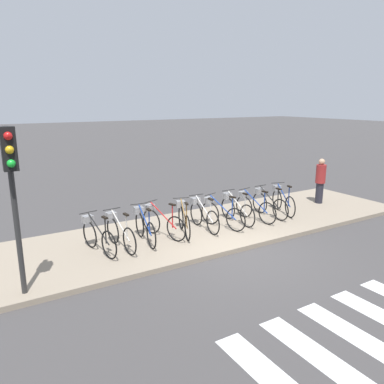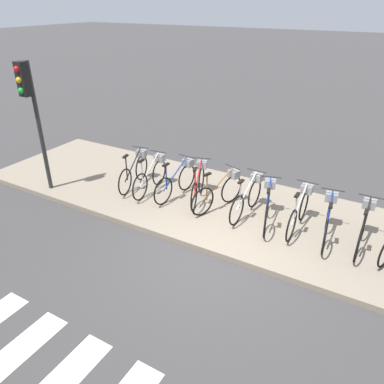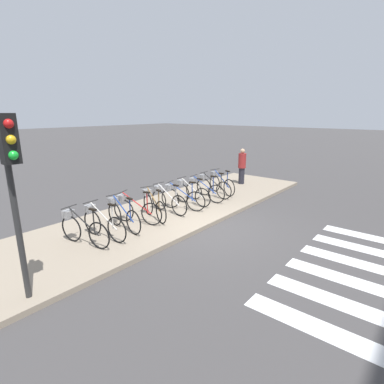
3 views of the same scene
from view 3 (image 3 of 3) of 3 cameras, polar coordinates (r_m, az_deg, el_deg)
The scene contains 15 objects.
ground_plane at distance 8.77m, azimuth 2.99°, elevation -6.93°, with size 120.00×120.00×0.00m, color #423F3F.
sidewalk at distance 9.81m, azimuth -5.18°, elevation -4.18°, with size 14.01×3.46×0.12m.
parked_bicycle_0 at distance 7.80m, azimuth -20.28°, elevation -6.37°, with size 0.49×1.58×0.99m.
parked_bicycle_1 at distance 8.04m, azimuth -16.85°, elevation -5.43°, with size 0.46×1.60×0.99m.
parked_bicycle_2 at distance 8.49m, azimuth -13.25°, elevation -4.08°, with size 0.46×1.60×0.99m.
parked_bicycle_3 at distance 8.87m, azimuth -10.91°, elevation -3.12°, with size 0.64×1.54×0.99m.
parked_bicycle_4 at distance 9.19m, azimuth -7.45°, elevation -2.33°, with size 0.65×1.53×0.99m.
parked_bicycle_5 at distance 9.66m, azimuth -4.85°, elevation -1.39°, with size 0.46×1.61×0.99m.
parked_bicycle_6 at distance 9.93m, azimuth -2.26°, elevation -0.90°, with size 0.59×1.55×0.99m.
parked_bicycle_7 at distance 10.49m, azimuth -0.39°, elevation -0.02°, with size 0.46×1.61×0.99m.
parked_bicycle_8 at distance 10.87m, azimuth 2.02°, elevation 0.51°, with size 0.46×1.59×0.99m.
parked_bicycle_9 at distance 11.43m, azimuth 3.74°, elevation 1.21°, with size 0.46×1.61×0.99m.
parked_bicycle_10 at distance 11.97m, azimuth 5.41°, elevation 1.81°, with size 0.64×1.54×0.99m.
pedestrian at distance 13.65m, azimuth 9.49°, elevation 4.98°, with size 0.34×0.34×1.59m.
traffic_light at distance 5.41m, azimuth -31.12°, elevation 3.42°, with size 0.24×0.40×3.14m.
Camera 3 is at (-6.57, -4.81, 3.27)m, focal length 28.00 mm.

